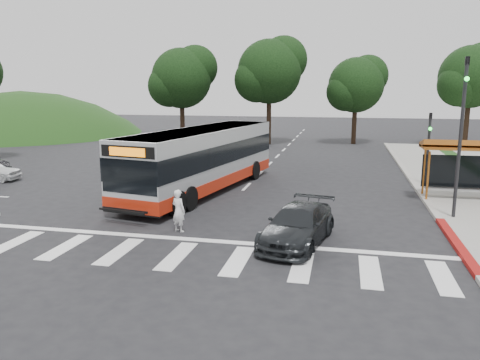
# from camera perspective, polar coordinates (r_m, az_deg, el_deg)

# --- Properties ---
(ground) EXTENTS (140.00, 140.00, 0.00)m
(ground) POSITION_cam_1_polar(r_m,az_deg,el_deg) (19.88, -2.73, -4.34)
(ground) COLOR black
(ground) RESTS_ON ground
(sidewalk_east) EXTENTS (4.00, 40.00, 0.12)m
(sidewalk_east) POSITION_cam_1_polar(r_m,az_deg,el_deg) (27.63, 24.68, -0.82)
(sidewalk_east) COLOR gray
(sidewalk_east) RESTS_ON ground
(curb_east) EXTENTS (0.30, 40.00, 0.15)m
(curb_east) POSITION_cam_1_polar(r_m,az_deg,el_deg) (27.27, 20.57, -0.63)
(curb_east) COLOR #9E9991
(curb_east) RESTS_ON ground
(curb_east_red) EXTENTS (0.32, 6.00, 0.15)m
(curb_east_red) POSITION_cam_1_polar(r_m,az_deg,el_deg) (17.72, 24.91, -7.08)
(curb_east_red) COLOR maroon
(curb_east_red) RESTS_ON ground
(hillside_nw) EXTENTS (44.00, 44.00, 10.00)m
(hillside_nw) POSITION_cam_1_polar(r_m,az_deg,el_deg) (61.26, -24.87, 5.15)
(hillside_nw) COLOR #163A12
(hillside_nw) RESTS_ON ground
(crosswalk_ladder) EXTENTS (18.00, 2.60, 0.01)m
(crosswalk_ladder) POSITION_cam_1_polar(r_m,az_deg,el_deg) (15.34, -7.70, -9.15)
(crosswalk_ladder) COLOR silver
(crosswalk_ladder) RESTS_ON ground
(bus_shelter) EXTENTS (4.20, 1.60, 2.86)m
(bus_shelter) POSITION_cam_1_polar(r_m,az_deg,el_deg) (24.44, 26.03, 3.08)
(bus_shelter) COLOR #9E551A
(bus_shelter) RESTS_ON sidewalk_east
(traffic_signal_ne_tall) EXTENTS (0.18, 0.37, 6.50)m
(traffic_signal_ne_tall) POSITION_cam_1_polar(r_m,az_deg,el_deg) (20.52, 25.40, 6.10)
(traffic_signal_ne_tall) COLOR black
(traffic_signal_ne_tall) RESTS_ON ground
(traffic_signal_ne_short) EXTENTS (0.18, 0.37, 4.00)m
(traffic_signal_ne_short) POSITION_cam_1_polar(r_m,az_deg,el_deg) (27.48, 22.02, 4.44)
(traffic_signal_ne_short) COLOR black
(traffic_signal_ne_short) RESTS_ON ground
(tree_ne_a) EXTENTS (6.16, 5.74, 9.30)m
(tree_ne_a) POSITION_cam_1_polar(r_m,az_deg,el_deg) (47.83, 26.39, 11.32)
(tree_ne_a) COLOR black
(tree_ne_a) RESTS_ON parking_lot
(tree_north_a) EXTENTS (6.60, 6.15, 10.17)m
(tree_north_a) POSITION_cam_1_polar(r_m,az_deg,el_deg) (45.12, 3.72, 13.18)
(tree_north_a) COLOR black
(tree_north_a) RESTS_ON ground
(tree_north_b) EXTENTS (5.72, 5.33, 8.43)m
(tree_north_b) POSITION_cam_1_polar(r_m,az_deg,el_deg) (46.54, 14.05, 11.26)
(tree_north_b) COLOR black
(tree_north_b) RESTS_ON ground
(tree_north_c) EXTENTS (6.16, 5.74, 9.30)m
(tree_north_c) POSITION_cam_1_polar(r_m,az_deg,el_deg) (45.12, -7.04, 12.32)
(tree_north_c) COLOR black
(tree_north_c) RESTS_ON ground
(transit_bus) EXTENTS (5.03, 12.85, 3.25)m
(transit_bus) POSITION_cam_1_polar(r_m,az_deg,el_deg) (24.30, -4.55, 2.40)
(transit_bus) COLOR #B5B7BA
(transit_bus) RESTS_ON ground
(pedestrian) EXTENTS (0.70, 0.59, 1.62)m
(pedestrian) POSITION_cam_1_polar(r_m,az_deg,el_deg) (17.61, -7.50, -3.73)
(pedestrian) COLOR white
(pedestrian) RESTS_ON ground
(dark_sedan) EXTENTS (2.69, 4.78, 1.31)m
(dark_sedan) POSITION_cam_1_polar(r_m,az_deg,el_deg) (16.35, 7.05, -5.46)
(dark_sedan) COLOR #212427
(dark_sedan) RESTS_ON ground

